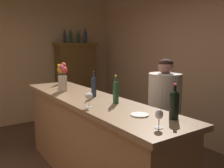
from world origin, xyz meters
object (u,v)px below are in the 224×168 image
display_bottle_midleft (71,36)px  cheese_plate (140,115)px  wine_bottle_rose (94,86)px  bartender (164,117)px  wine_bottle_malbec (60,76)px  wine_bottle_pinot (174,103)px  display_bottle_midright (85,36)px  flower_arrangement (63,77)px  wine_glass_mid (89,96)px  display_bottle_center (78,37)px  wine_glass_rear (159,115)px  display_bottle_left (65,37)px  bar_counter (91,140)px  display_cabinet (76,79)px  wine_glass_front (62,81)px  wine_bottle_syrah (116,91)px

display_bottle_midleft → cheese_plate: bearing=-105.3°
wine_bottle_rose → bartender: bartender is taller
wine_bottle_malbec → wine_bottle_pinot: 2.31m
display_bottle_midright → flower_arrangement: bearing=-125.3°
wine_glass_mid → display_bottle_midright: (1.55, 2.97, 0.71)m
cheese_plate → display_bottle_midright: display_bottle_midright is taller
display_bottle_center → bartender: display_bottle_center is taller
wine_bottle_malbec → cheese_plate: 2.07m
flower_arrangement → display_bottle_center: display_bottle_center is taller
wine_bottle_rose → flower_arrangement: bearing=107.4°
wine_glass_rear → flower_arrangement: 1.81m
wine_glass_mid → bartender: bearing=-6.6°
wine_bottle_rose → display_bottle_left: size_ratio=0.99×
wine_glass_mid → display_bottle_midright: 3.43m
display_bottle_center → display_bottle_midright: size_ratio=0.83×
bartender → flower_arrangement: bearing=-62.5°
bar_counter → display_bottle_center: size_ratio=10.08×
display_cabinet → flower_arrangement: size_ratio=4.47×
bar_counter → cheese_plate: 1.03m
wine_glass_front → bartender: bartender is taller
wine_bottle_rose → wine_bottle_syrah: size_ratio=1.01×
bar_counter → display_bottle_left: display_bottle_left is taller
wine_bottle_rose → display_bottle_center: (1.07, 2.56, 0.67)m
display_bottle_left → display_bottle_midright: (0.52, 0.00, 0.02)m
wine_bottle_malbec → display_bottle_midleft: bearing=58.8°
cheese_plate → display_bottle_center: display_bottle_center is taller
display_cabinet → wine_glass_rear: bearing=-106.8°
display_cabinet → wine_bottle_rose: size_ratio=5.66×
wine_bottle_rose → display_cabinet: bearing=68.8°
wine_bottle_syrah → flower_arrangement: size_ratio=0.78×
flower_arrangement → display_bottle_center: (1.24, 2.01, 0.61)m
wine_bottle_rose → bar_counter: bearing=-147.9°
bar_counter → display_bottle_left: bearing=72.6°
bar_counter → flower_arrangement: 0.94m
display_cabinet → wine_glass_mid: 3.25m
wine_bottle_malbec → wine_glass_front: size_ratio=2.31×
wine_bottle_syrah → display_bottle_center: (1.04, 2.99, 0.66)m
flower_arrangement → display_cabinet: bearing=60.0°
display_cabinet → wine_bottle_syrah: (-0.96, -2.99, 0.30)m
display_bottle_center → display_bottle_midright: bearing=0.0°
wine_glass_mid → display_bottle_midleft: size_ratio=0.48×
display_cabinet → wine_glass_front: 2.04m
wine_bottle_pinot → wine_glass_mid: (-0.40, 0.75, -0.02)m
wine_bottle_rose → display_bottle_left: (0.74, 2.56, 0.67)m
wine_bottle_pinot → bartender: 0.93m
display_cabinet → display_bottle_midright: 1.02m
wine_bottle_rose → wine_bottle_syrah: (0.03, -0.43, 0.00)m
bar_counter → wine_glass_mid: 0.77m
wine_bottle_rose → cheese_plate: (-0.06, -0.93, -0.13)m
wine_glass_rear → display_bottle_midright: (1.41, 3.82, 0.73)m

